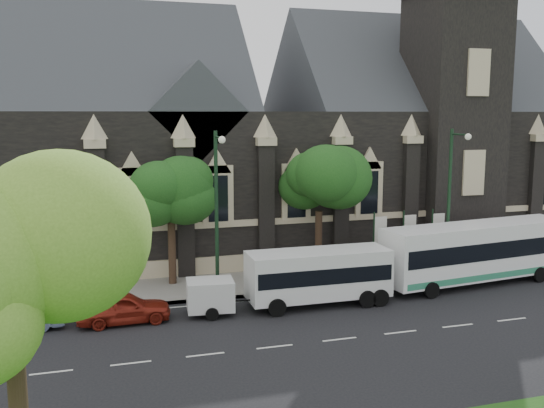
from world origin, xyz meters
name	(u,v)px	position (x,y,z in m)	size (l,w,h in m)	color
ground	(340,339)	(0.00, 0.00, 0.00)	(160.00, 160.00, 0.00)	black
sidewalk	(277,281)	(0.00, 9.50, 0.07)	(80.00, 5.00, 0.15)	gray
museum	(306,137)	(5.12, 18.78, 8.17)	(40.00, 17.70, 29.90)	black
tree_park_near	(21,265)	(-11.77, -8.77, 6.42)	(4.42, 4.42, 8.56)	black
tree_walk_right	(321,181)	(3.21, 10.71, 5.82)	(4.08, 4.08, 7.80)	black
tree_walk_left	(174,187)	(-5.80, 10.70, 5.73)	(3.91, 3.91, 7.64)	black
street_lamp_near	(451,195)	(10.00, 7.09, 5.11)	(0.36, 1.88, 9.00)	black
street_lamp_mid	(217,206)	(-4.00, 7.09, 5.11)	(0.36, 1.88, 9.00)	black
banner_flag_left	(378,238)	(6.29, 9.00, 2.38)	(0.90, 0.10, 4.00)	black
banner_flag_center	(407,236)	(8.29, 9.00, 2.38)	(0.90, 0.10, 4.00)	black
banner_flag_right	(436,234)	(10.29, 9.00, 2.38)	(0.90, 0.10, 4.00)	black
tour_coach	(478,251)	(11.17, 5.89, 1.93)	(12.39, 4.06, 3.55)	white
shuttle_bus	(319,274)	(0.87, 4.85, 1.66)	(7.45, 2.64, 2.87)	silver
box_trailer	(210,295)	(-4.85, 4.87, 1.00)	(3.37, 1.99, 1.76)	silver
sedan	(12,315)	(-14.00, 5.31, 0.76)	(1.61, 4.61, 1.52)	slate
car_far_red	(124,308)	(-9.01, 4.90, 0.74)	(1.75, 4.36, 1.49)	maroon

